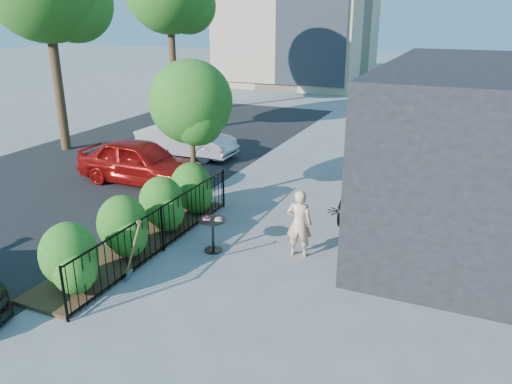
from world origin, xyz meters
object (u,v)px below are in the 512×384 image
at_px(woman, 299,223).
at_px(car_silver, 186,140).
at_px(patio_tree, 192,107).
at_px(shovel, 132,254).
at_px(car_red, 141,162).
at_px(cafe_table, 213,229).

xyz_separation_m(woman, car_silver, (-6.51, 6.04, -0.14)).
bearing_deg(patio_tree, shovel, -76.78).
bearing_deg(woman, car_red, -31.32).
height_order(shovel, car_red, car_red).
xyz_separation_m(cafe_table, car_red, (-4.34, 3.33, 0.16)).
bearing_deg(woman, cafe_table, 9.81).
distance_m(patio_tree, shovel, 4.79).
bearing_deg(car_silver, cafe_table, -144.37).
distance_m(woman, car_red, 6.77).
xyz_separation_m(shovel, car_red, (-3.56, 5.20, 0.08)).
xyz_separation_m(patio_tree, car_red, (-2.58, 1.03, -2.06)).
distance_m(car_red, car_silver, 3.29).
bearing_deg(car_silver, shovel, -155.03).
bearing_deg(car_red, patio_tree, -111.02).
relative_size(woman, car_red, 0.38).
bearing_deg(patio_tree, cafe_table, -52.42).
height_order(cafe_table, car_red, car_red).
height_order(car_red, car_silver, car_red).
distance_m(patio_tree, cafe_table, 3.65).
xyz_separation_m(patio_tree, car_silver, (-2.91, 4.31, -2.13)).
relative_size(shovel, car_silver, 0.37).
relative_size(patio_tree, shovel, 2.78).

